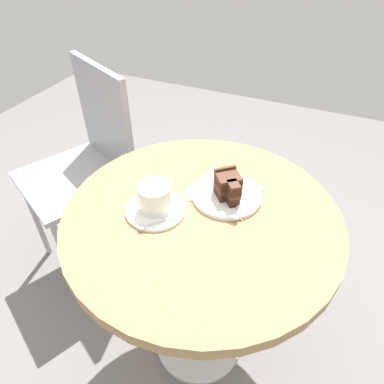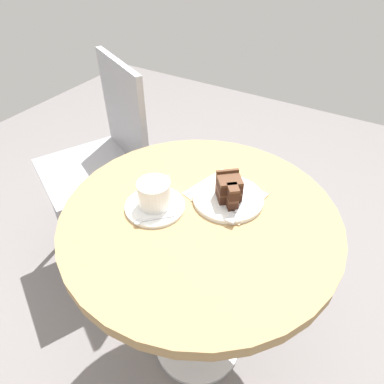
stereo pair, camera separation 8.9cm
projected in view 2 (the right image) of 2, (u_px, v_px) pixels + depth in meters
The scene contains 10 objects.
ground_plane at pixel (197, 342), 1.33m from camera, with size 4.40×4.40×0.01m, color slate.
cafe_table at pixel (199, 243), 0.96m from camera, with size 0.72×0.72×0.69m.
saucer at pixel (155, 206), 0.90m from camera, with size 0.16×0.16×0.01m.
coffee_cup at pixel (155, 193), 0.87m from camera, with size 0.12×0.09×0.07m.
teaspoon at pixel (149, 220), 0.85m from camera, with size 0.08×0.08×0.00m.
cake_plate at pixel (228, 198), 0.92m from camera, with size 0.19×0.19×0.01m.
cake_slice at pixel (229, 189), 0.89m from camera, with size 0.09×0.09×0.07m.
fork at pixel (238, 209), 0.88m from camera, with size 0.15×0.02×0.00m.
napkin at pixel (227, 195), 0.94m from camera, with size 0.20×0.21×0.00m.
cafe_chair at pixel (107, 151), 1.39m from camera, with size 0.51×0.51×0.88m.
Camera 2 is at (-0.56, -0.31, 1.30)m, focal length 32.00 mm.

